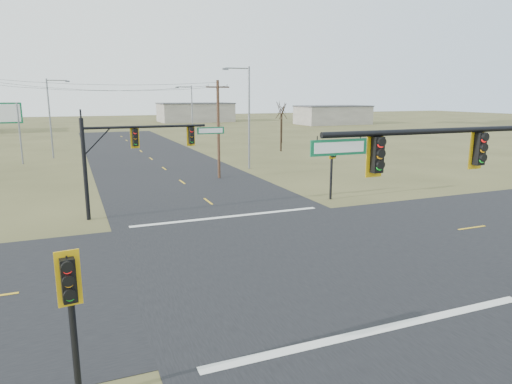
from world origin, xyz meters
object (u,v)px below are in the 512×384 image
highway_sign (5,121)px  utility_pole_near (218,128)px  mast_arm_far (140,144)px  bare_tree_c (281,110)px  pedestal_signal_ne (333,156)px  streetlight_b (191,113)px  bare_tree_d (282,108)px  mast_arm_near (482,168)px  streetlight_a (247,112)px  streetlight_c (51,114)px  pedestal_signal_sw (70,293)px

highway_sign → utility_pole_near: bearing=-43.2°
mast_arm_far → bare_tree_c: 34.88m
pedestal_signal_ne → streetlight_b: size_ratio=0.49×
pedestal_signal_ne → bare_tree_d: bare_tree_d is taller
utility_pole_near → bare_tree_c: bearing=49.6°
mast_arm_near → pedestal_signal_ne: mast_arm_near is taller
mast_arm_far → streetlight_a: bearing=38.9°
utility_pole_near → streetlight_b: size_ratio=0.99×
highway_sign → streetlight_c: streetlight_c is taller
pedestal_signal_sw → bare_tree_d: (31.34, 54.66, 2.56)m
bare_tree_c → bare_tree_d: size_ratio=1.02×
utility_pole_near → streetlight_a: 6.08m
pedestal_signal_ne → streetlight_c: (-18.96, 31.70, 2.04)m
utility_pole_near → streetlight_a: size_ratio=0.85×
mast_arm_near → mast_arm_far: 19.64m
utility_pole_near → highway_sign: size_ratio=1.31×
mast_arm_near → highway_sign: (-18.76, 44.68, -0.40)m
pedestal_signal_sw → bare_tree_d: 63.06m
pedestal_signal_ne → streetlight_c: streetlight_c is taller
pedestal_signal_sw → streetlight_b: size_ratio=0.45×
streetlight_b → streetlight_a: bearing=-103.8°
streetlight_b → highway_sign: bearing=-169.6°
utility_pole_near → streetlight_b: bearing=80.9°
pedestal_signal_ne → bare_tree_c: bearing=69.3°
mast_arm_far → utility_pole_near: 13.43m
streetlight_a → utility_pole_near: bearing=-144.6°
pedestal_signal_ne → highway_sign: bearing=127.5°
pedestal_signal_ne → streetlight_b: bearing=88.2°
streetlight_b → bare_tree_d: (14.42, -0.52, 0.56)m
mast_arm_near → bare_tree_c: (13.76, 44.51, 0.38)m
pedestal_signal_ne → bare_tree_d: (13.86, 37.68, 2.31)m
mast_arm_near → mast_arm_far: (-8.51, 17.69, -0.61)m
streetlight_b → mast_arm_near: bearing=-108.2°
pedestal_signal_ne → streetlight_a: bearing=89.4°
streetlight_a → streetlight_c: bearing=130.5°
streetlight_c → bare_tree_c: 28.29m
mast_arm_far → highway_sign: size_ratio=1.33×
utility_pole_near → mast_arm_near: bearing=-89.7°
pedestal_signal_sw → utility_pole_near: (12.61, 28.37, 1.62)m
pedestal_signal_sw → streetlight_b: bearing=66.0°
pedestal_signal_sw → bare_tree_c: bearing=52.3°
mast_arm_near → bare_tree_c: mast_arm_near is taller
streetlight_c → bare_tree_d: 33.37m
pedestal_signal_ne → bare_tree_d: bearing=67.2°
highway_sign → streetlight_a: streetlight_a is taller
pedestal_signal_sw → mast_arm_far: bearing=69.6°
highway_sign → bare_tree_c: bearing=-1.9°
bare_tree_c → pedestal_signal_ne: bearing=-108.1°
utility_pole_near → bare_tree_c: 21.46m
highway_sign → bare_tree_d: 38.62m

